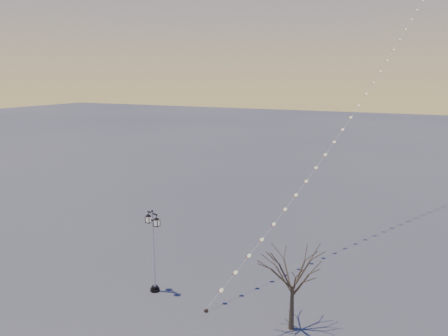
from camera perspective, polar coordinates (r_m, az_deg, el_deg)
The scene contains 4 objects.
ground at distance 27.31m, azimuth -6.01°, elevation -17.80°, with size 300.00×300.00×0.00m, color #464847.
street_lamp at distance 28.50m, azimuth -9.02°, elevation -9.95°, with size 1.30×0.79×5.37m.
bare_tree at distance 24.40m, azimuth 8.81°, elevation -13.28°, with size 2.76×2.76×4.57m.
kite_train at distance 39.72m, azimuth 17.44°, elevation 10.75°, with size 10.87×37.65×26.42m.
Camera 1 is at (12.79, -20.02, 13.48)m, focal length 35.71 mm.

